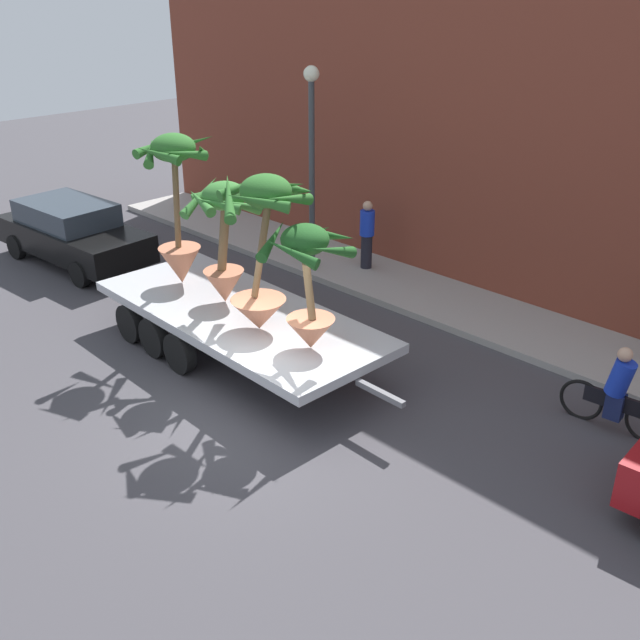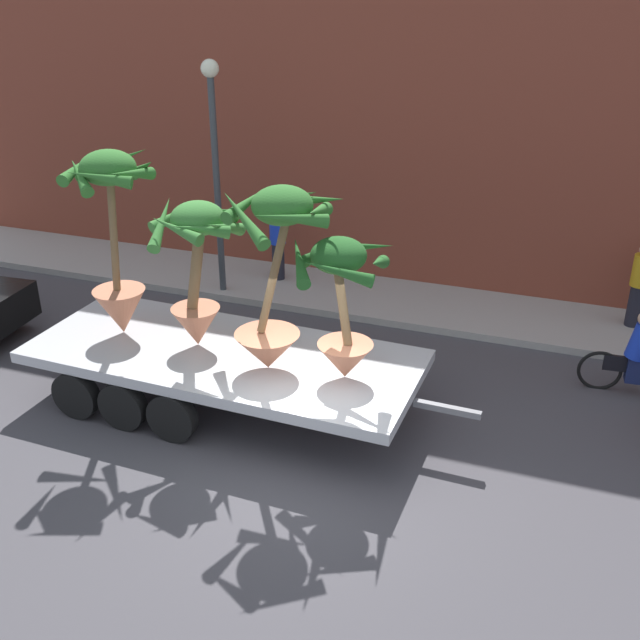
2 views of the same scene
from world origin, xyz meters
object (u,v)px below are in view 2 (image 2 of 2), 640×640
at_px(flatbed_trailer, 211,359).
at_px(pedestrian_far_left, 639,284).
at_px(potted_palm_rear, 275,277).
at_px(potted_palm_middle, 342,302).
at_px(potted_palm_front, 115,240).
at_px(potted_palm_extra, 197,264).
at_px(pedestrian_near_gate, 278,241).
at_px(cyclist, 637,358).
at_px(street_lamp, 215,149).

bearing_deg(flatbed_trailer, pedestrian_far_left, 37.89).
relative_size(potted_palm_rear, potted_palm_middle, 1.32).
height_order(potted_palm_front, potted_palm_extra, potted_palm_front).
bearing_deg(pedestrian_near_gate, potted_palm_extra, -81.30).
distance_m(potted_palm_front, cyclist, 8.83).
bearing_deg(potted_palm_middle, potted_palm_rear, -172.36).
height_order(potted_palm_front, cyclist, potted_palm_front).
xyz_separation_m(flatbed_trailer, potted_palm_middle, (2.28, -0.11, 1.42)).
bearing_deg(potted_palm_middle, street_lamp, 134.80).
xyz_separation_m(potted_palm_front, pedestrian_near_gate, (0.70, 4.97, -1.60)).
bearing_deg(potted_palm_front, potted_palm_rear, -5.77).
height_order(potted_palm_front, pedestrian_far_left, potted_palm_front).
height_order(potted_palm_rear, street_lamp, street_lamp).
distance_m(potted_palm_extra, cyclist, 7.43).
bearing_deg(pedestrian_far_left, potted_palm_middle, -129.52).
bearing_deg(flatbed_trailer, potted_palm_front, 178.13).
bearing_deg(potted_palm_front, pedestrian_far_left, 31.75).
bearing_deg(potted_palm_rear, pedestrian_near_gate, 112.78).
bearing_deg(potted_palm_middle, flatbed_trailer, 177.25).
bearing_deg(potted_palm_front, cyclist, 17.69).
bearing_deg(pedestrian_near_gate, pedestrian_far_left, 0.93).
bearing_deg(pedestrian_far_left, potted_palm_extra, -143.20).
bearing_deg(potted_palm_middle, cyclist, 32.82).
relative_size(potted_palm_front, pedestrian_far_left, 1.81).
height_order(potted_palm_front, pedestrian_near_gate, potted_palm_front).
relative_size(potted_palm_rear, pedestrian_far_left, 1.69).
distance_m(cyclist, street_lamp, 8.90).
bearing_deg(street_lamp, potted_palm_front, -86.98).
relative_size(cyclist, pedestrian_far_left, 1.07).
xyz_separation_m(potted_palm_rear, potted_palm_front, (-2.91, 0.29, 0.13)).
bearing_deg(flatbed_trailer, potted_palm_rear, -10.58).
distance_m(cyclist, pedestrian_near_gate, 7.87).
xyz_separation_m(potted_palm_front, street_lamp, (-0.21, 3.97, 0.59)).
bearing_deg(potted_palm_front, flatbed_trailer, -1.87).
bearing_deg(pedestrian_near_gate, street_lamp, -132.25).
xyz_separation_m(flatbed_trailer, potted_palm_rear, (1.29, -0.24, 1.72)).
xyz_separation_m(potted_palm_extra, pedestrian_far_left, (6.78, 5.07, -1.36)).
height_order(potted_palm_rear, potted_palm_extra, potted_palm_rear).
bearing_deg(potted_palm_rear, pedestrian_far_left, 45.35).
height_order(pedestrian_far_left, street_lamp, street_lamp).
distance_m(potted_palm_extra, street_lamp, 4.36).
bearing_deg(potted_palm_rear, potted_palm_extra, 167.67).
distance_m(potted_palm_rear, street_lamp, 5.33).
distance_m(potted_palm_rear, potted_palm_front, 2.93).
distance_m(potted_palm_middle, pedestrian_far_left, 6.91).
relative_size(potted_palm_middle, cyclist, 1.19).
relative_size(cyclist, pedestrian_near_gate, 1.07).
bearing_deg(potted_palm_extra, potted_palm_front, -179.06).
relative_size(flatbed_trailer, street_lamp, 1.53).
distance_m(flatbed_trailer, potted_palm_rear, 2.17).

